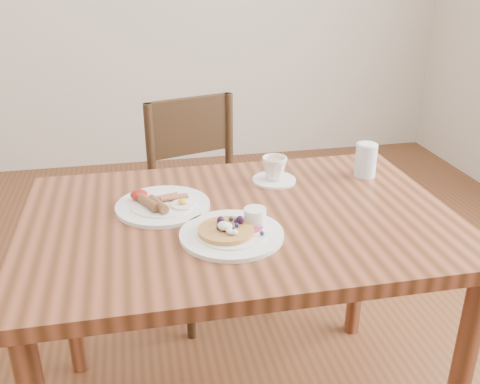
{
  "coord_description": "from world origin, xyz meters",
  "views": [
    {
      "loc": [
        -0.27,
        -1.31,
        1.42
      ],
      "look_at": [
        0.0,
        0.0,
        0.82
      ],
      "focal_mm": 40.0,
      "sensor_mm": 36.0,
      "label": 1
    }
  ],
  "objects": [
    {
      "name": "teacup_saucer",
      "position": [
        0.16,
        0.22,
        0.79
      ],
      "size": [
        0.14,
        0.14,
        0.08
      ],
      "color": "white",
      "rests_on": "dining_table"
    },
    {
      "name": "chair_far",
      "position": [
        -0.0,
        0.71,
        0.49
      ],
      "size": [
        0.52,
        0.52,
        0.88
      ],
      "rotation": [
        0.0,
        0.0,
        3.43
      ],
      "color": "#351F13",
      "rests_on": "ground"
    },
    {
      "name": "water_glass",
      "position": [
        0.46,
        0.2,
        0.8
      ],
      "size": [
        0.07,
        0.07,
        0.11
      ],
      "primitive_type": "cylinder",
      "color": "silver",
      "rests_on": "dining_table"
    },
    {
      "name": "dining_table",
      "position": [
        0.0,
        0.0,
        0.65
      ],
      "size": [
        1.2,
        0.8,
        0.75
      ],
      "color": "brown",
      "rests_on": "ground"
    },
    {
      "name": "pancake_plate",
      "position": [
        -0.04,
        -0.12,
        0.76
      ],
      "size": [
        0.27,
        0.27,
        0.06
      ],
      "color": "white",
      "rests_on": "dining_table"
    },
    {
      "name": "breakfast_plate",
      "position": [
        -0.21,
        0.09,
        0.76
      ],
      "size": [
        0.27,
        0.27,
        0.04
      ],
      "color": "white",
      "rests_on": "dining_table"
    }
  ]
}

